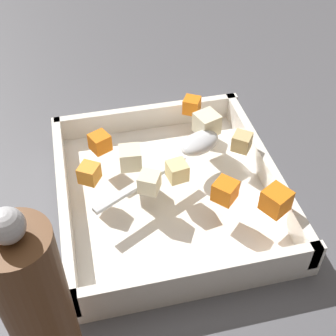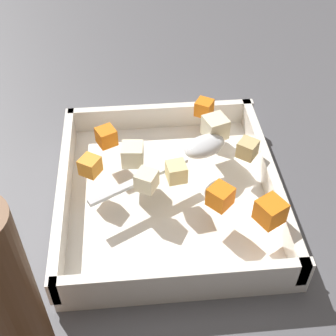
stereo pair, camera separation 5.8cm
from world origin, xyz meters
TOP-DOWN VIEW (x-y plane):
  - ground_plane at (0.00, 0.00)m, footprint 4.00×4.00m
  - baking_dish at (0.02, -0.00)m, footprint 0.30×0.28m
  - carrot_chunk_near_spoon at (-0.05, -0.08)m, footprint 0.03×0.03m
  - carrot_chunk_mid_right at (0.10, 0.11)m, footprint 0.04×0.04m
  - carrot_chunk_rim_edge at (0.07, 0.05)m, footprint 0.04×0.04m
  - carrot_chunk_heap_side at (0.01, -0.10)m, footprint 0.03×0.03m
  - carrot_chunk_near_left at (-0.10, 0.06)m, footprint 0.03×0.03m
  - potato_chunk_front_center at (-0.01, 0.10)m, footprint 0.03×0.03m
  - potato_chunk_corner_se at (0.03, 0.01)m, footprint 0.03×0.03m
  - potato_chunk_back_center at (-0.01, -0.05)m, footprint 0.03×0.03m
  - potato_chunk_corner_nw at (0.04, -0.03)m, footprint 0.03×0.03m
  - potato_chunk_far_left at (-0.05, 0.07)m, footprint 0.04×0.04m
  - serving_spoon at (-0.01, 0.04)m, footprint 0.12×0.19m
  - pepper_mill at (0.23, -0.15)m, footprint 0.05×0.05m

SIDE VIEW (x-z plane):
  - ground_plane at x=0.00m, z-range 0.00..0.00m
  - baking_dish at x=0.02m, z-range -0.01..0.04m
  - serving_spoon at x=-0.01m, z-range 0.05..0.07m
  - carrot_chunk_near_left at x=-0.10m, z-range 0.05..0.07m
  - carrot_chunk_heap_side at x=0.01m, z-range 0.05..0.07m
  - potato_chunk_front_center at x=-0.01m, z-range 0.05..0.07m
  - potato_chunk_corner_se at x=0.03m, z-range 0.05..0.07m
  - carrot_chunk_near_spoon at x=-0.05m, z-range 0.05..0.08m
  - potato_chunk_corner_nw at x=0.04m, z-range 0.05..0.08m
  - carrot_chunk_rim_edge at x=0.07m, z-range 0.05..0.08m
  - potato_chunk_back_center at x=-0.01m, z-range 0.05..0.08m
  - carrot_chunk_mid_right at x=0.10m, z-range 0.05..0.08m
  - potato_chunk_far_left at x=-0.05m, z-range 0.05..0.08m
  - pepper_mill at x=0.23m, z-range -0.01..0.24m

